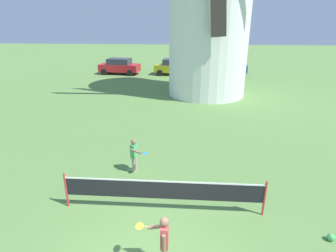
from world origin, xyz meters
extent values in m
cylinder|color=white|center=(2.16, 15.53, 5.22)|extent=(5.47, 5.47, 10.45)
cylinder|color=red|center=(-2.67, 1.83, 0.55)|extent=(0.06, 0.06, 1.10)
cylinder|color=red|center=(3.01, 1.83, 0.55)|extent=(0.06, 0.06, 1.10)
cube|color=black|center=(0.17, 1.83, 0.68)|extent=(5.64, 0.01, 0.55)
cube|color=white|center=(0.17, 1.83, 0.97)|extent=(5.64, 0.02, 0.04)
cube|color=#DB4C4C|center=(0.38, -0.15, 0.88)|extent=(0.16, 0.30, 0.54)
sphere|color=#89664C|center=(0.38, -0.15, 1.25)|extent=(0.20, 0.20, 0.20)
cylinder|color=#89664C|center=(0.38, -0.35, 0.86)|extent=(0.09, 0.09, 0.41)
cylinder|color=#89664C|center=(0.20, 0.02, 0.96)|extent=(0.42, 0.09, 0.16)
cylinder|color=yellow|center=(0.03, 0.02, 0.96)|extent=(0.22, 0.02, 0.04)
ellipsoid|color=yellow|center=(-0.19, 0.01, 0.96)|extent=(0.18, 0.24, 0.03)
cylinder|color=#9E937F|center=(-1.04, 4.04, 0.29)|extent=(0.12, 0.12, 0.58)
cylinder|color=#9E937F|center=(-1.08, 3.91, 0.29)|extent=(0.12, 0.12, 0.58)
cube|color=#4CB266|center=(-1.06, 3.98, 0.84)|extent=(0.24, 0.32, 0.51)
sphere|color=#89664C|center=(-1.06, 3.98, 1.19)|extent=(0.19, 0.19, 0.19)
cylinder|color=#89664C|center=(-1.00, 4.15, 0.82)|extent=(0.08, 0.08, 0.39)
cylinder|color=#89664C|center=(-0.95, 3.77, 0.91)|extent=(0.40, 0.21, 0.15)
cylinder|color=#338CCC|center=(-0.80, 3.71, 0.91)|extent=(0.22, 0.10, 0.04)
ellipsoid|color=#338CCC|center=(-0.60, 3.64, 0.91)|extent=(0.25, 0.29, 0.03)
sphere|color=#4CB259|center=(4.49, 0.94, 0.10)|extent=(0.19, 0.19, 0.19)
cube|color=red|center=(-6.15, 23.16, 0.65)|extent=(4.17, 2.18, 0.70)
cube|color=#2D333D|center=(-6.15, 23.16, 1.28)|extent=(2.40, 1.76, 0.56)
cylinder|color=black|center=(-4.70, 23.84, 0.30)|extent=(0.62, 0.25, 0.60)
cylinder|color=black|center=(-4.91, 22.15, 0.30)|extent=(0.62, 0.25, 0.60)
cylinder|color=black|center=(-7.39, 24.18, 0.30)|extent=(0.62, 0.25, 0.60)
cylinder|color=black|center=(-7.60, 22.49, 0.30)|extent=(0.62, 0.25, 0.60)
cube|color=#999919|center=(-0.56, 23.11, 0.65)|extent=(4.05, 2.16, 0.70)
cube|color=#2D333D|center=(-0.56, 23.11, 1.28)|extent=(2.34, 1.75, 0.56)
cylinder|color=black|center=(0.85, 23.79, 0.30)|extent=(0.62, 0.25, 0.60)
cylinder|color=black|center=(0.64, 22.10, 0.30)|extent=(0.62, 0.25, 0.60)
cylinder|color=black|center=(-1.76, 24.11, 0.30)|extent=(0.62, 0.25, 0.60)
cylinder|color=black|center=(-1.97, 22.42, 0.30)|extent=(0.62, 0.25, 0.60)
cube|color=#334C99|center=(4.75, 23.68, 0.65)|extent=(3.94, 1.98, 0.70)
cube|color=#2D333D|center=(4.75, 23.68, 1.28)|extent=(2.25, 1.65, 0.56)
cylinder|color=black|center=(6.11, 24.43, 0.30)|extent=(0.61, 0.22, 0.60)
cylinder|color=black|center=(5.98, 22.73, 0.30)|extent=(0.61, 0.22, 0.60)
cylinder|color=black|center=(3.52, 24.62, 0.30)|extent=(0.61, 0.22, 0.60)
cylinder|color=black|center=(3.39, 22.93, 0.30)|extent=(0.61, 0.22, 0.60)
camera|label=1|loc=(0.79, -4.82, 5.20)|focal=29.61mm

